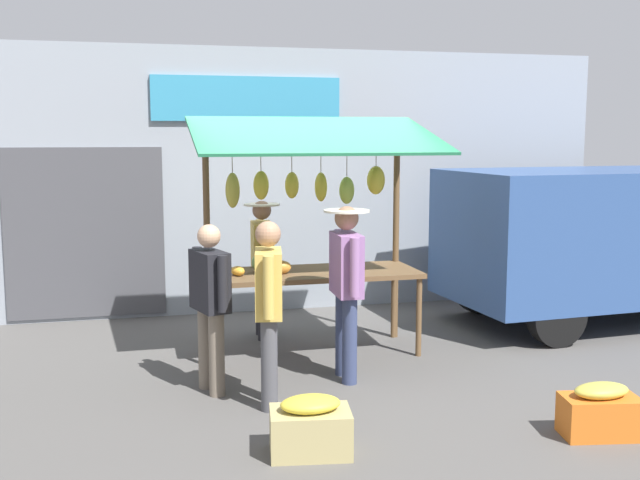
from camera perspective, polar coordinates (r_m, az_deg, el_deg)
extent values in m
plane|color=#514F4C|center=(8.25, -0.51, -8.36)|extent=(40.00, 40.00, 0.00)
cube|color=#8C939E|center=(10.09, -3.48, 4.41)|extent=(9.00, 0.25, 3.40)
cube|color=teal|center=(9.88, -5.43, 10.41)|extent=(2.40, 0.06, 0.56)
cube|color=#47474C|center=(9.85, -17.05, 0.49)|extent=(1.90, 0.04, 2.10)
cube|color=brown|center=(8.05, -0.52, -2.50)|extent=(2.20, 0.90, 0.05)
cylinder|color=brown|center=(7.59, -7.51, -6.61)|extent=(0.06, 0.06, 0.83)
cylinder|color=brown|center=(8.09, 7.36, -5.71)|extent=(0.06, 0.06, 0.83)
cylinder|color=brown|center=(8.35, -8.14, -5.30)|extent=(0.06, 0.06, 0.83)
cylinder|color=brown|center=(8.80, 5.49, -4.57)|extent=(0.06, 0.06, 0.83)
cylinder|color=brown|center=(8.22, -8.39, -0.12)|extent=(0.07, 0.07, 2.35)
cylinder|color=brown|center=(8.69, 5.66, 0.35)|extent=(0.07, 0.07, 2.35)
cylinder|color=brown|center=(8.31, -1.19, 6.80)|extent=(2.12, 0.06, 0.06)
cube|color=#23724C|center=(7.78, -0.27, 7.83)|extent=(2.50, 1.46, 0.39)
cylinder|color=brown|center=(8.48, 4.19, 6.16)|extent=(0.01, 0.01, 0.19)
ellipsoid|color=yellow|center=(8.49, 4.18, 4.45)|extent=(0.23, 0.20, 0.31)
cylinder|color=brown|center=(8.41, 2.01, 5.76)|extent=(0.01, 0.01, 0.31)
ellipsoid|color=#B2CC4C|center=(8.43, 2.00, 3.71)|extent=(0.22, 0.19, 0.30)
cylinder|color=brown|center=(8.36, 0.07, 5.93)|extent=(0.01, 0.01, 0.26)
ellipsoid|color=yellow|center=(8.38, 0.07, 3.97)|extent=(0.18, 0.19, 0.32)
cylinder|color=brown|center=(8.29, -2.11, 5.94)|extent=(0.01, 0.01, 0.25)
ellipsoid|color=yellow|center=(8.30, -2.10, 4.09)|extent=(0.21, 0.20, 0.29)
cylinder|color=brown|center=(8.23, -4.42, 5.96)|extent=(0.01, 0.01, 0.23)
ellipsoid|color=yellow|center=(8.25, -4.40, 4.07)|extent=(0.17, 0.14, 0.31)
cylinder|color=brown|center=(8.15, -6.55, 5.86)|extent=(0.01, 0.01, 0.25)
ellipsoid|color=gold|center=(8.16, -6.51, 3.69)|extent=(0.20, 0.19, 0.37)
sphere|color=#729E4C|center=(7.99, -4.39, -1.70)|extent=(0.20, 0.20, 0.20)
ellipsoid|color=gold|center=(7.82, -6.12, -2.30)|extent=(0.18, 0.21, 0.10)
ellipsoid|color=orange|center=(7.89, -2.94, -2.03)|extent=(0.23, 0.15, 0.14)
cylinder|color=#232328|center=(8.91, -4.36, -4.59)|extent=(0.14, 0.14, 0.78)
cylinder|color=#232328|center=(8.66, -4.19, -4.95)|extent=(0.14, 0.14, 0.78)
cube|color=gold|center=(8.67, -4.32, -0.49)|extent=(0.25, 0.48, 0.55)
cylinder|color=gold|center=(8.95, -4.52, -0.08)|extent=(0.09, 0.09, 0.51)
cylinder|color=gold|center=(8.37, -4.12, -0.62)|extent=(0.09, 0.09, 0.51)
sphere|color=#8C664C|center=(8.62, -4.35, 2.22)|extent=(0.21, 0.21, 0.21)
cylinder|color=beige|center=(8.61, -4.36, 2.64)|extent=(0.40, 0.40, 0.02)
cylinder|color=navy|center=(7.16, 2.21, -7.50)|extent=(0.14, 0.14, 0.82)
cylinder|color=navy|center=(7.41, 1.69, -6.96)|extent=(0.14, 0.14, 0.82)
cube|color=#93669E|center=(7.14, 1.97, -1.81)|extent=(0.24, 0.50, 0.58)
cylinder|color=#93669E|center=(6.84, 2.60, -2.04)|extent=(0.09, 0.09, 0.53)
cylinder|color=#93669E|center=(7.43, 1.40, -1.25)|extent=(0.09, 0.09, 0.53)
sphere|color=#8C664C|center=(7.08, 1.99, 1.63)|extent=(0.22, 0.22, 0.22)
cylinder|color=beige|center=(7.07, 1.99, 2.18)|extent=(0.43, 0.43, 0.02)
cylinder|color=#726656|center=(6.90, -7.69, -8.43)|extent=(0.14, 0.14, 0.75)
cylinder|color=#726656|center=(7.12, -8.48, -7.93)|extent=(0.14, 0.14, 0.75)
cube|color=black|center=(6.86, -8.19, -3.01)|extent=(0.34, 0.50, 0.53)
cylinder|color=black|center=(6.60, -7.24, -3.24)|extent=(0.09, 0.09, 0.49)
cylinder|color=black|center=(7.12, -9.08, -2.46)|extent=(0.09, 0.09, 0.49)
sphere|color=tan|center=(6.80, -8.26, 0.29)|extent=(0.21, 0.21, 0.21)
cylinder|color=#4C4C51|center=(6.49, -3.79, -9.26)|extent=(0.14, 0.14, 0.79)
cylinder|color=#4C4C51|center=(6.74, -3.80, -8.61)|extent=(0.14, 0.14, 0.79)
cube|color=gold|center=(6.46, -3.85, -3.22)|extent=(0.30, 0.51, 0.56)
cylinder|color=gold|center=(6.16, -3.84, -3.54)|extent=(0.09, 0.09, 0.51)
cylinder|color=gold|center=(6.74, -3.86, -2.55)|extent=(0.09, 0.09, 0.51)
sphere|color=#A87A5B|center=(6.39, -3.89, 0.45)|extent=(0.22, 0.22, 0.22)
cube|color=#2D4C84|center=(10.21, 21.57, 0.56)|extent=(4.52, 2.14, 1.55)
cube|color=black|center=(9.40, 15.44, 1.95)|extent=(1.53, 1.90, 0.68)
cylinder|color=black|center=(8.79, 17.22, -5.47)|extent=(0.67, 0.22, 0.66)
cylinder|color=black|center=(10.16, 11.81, -3.52)|extent=(0.67, 0.22, 0.66)
cube|color=tan|center=(5.72, -0.72, -14.09)|extent=(0.63, 0.47, 0.33)
ellipsoid|color=yellow|center=(5.65, -0.72, -12.08)|extent=(0.44, 0.30, 0.12)
cube|color=#D1661E|center=(6.40, 20.10, -12.22)|extent=(0.63, 0.43, 0.31)
ellipsoid|color=gold|center=(6.33, 20.19, -10.46)|extent=(0.44, 0.25, 0.12)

